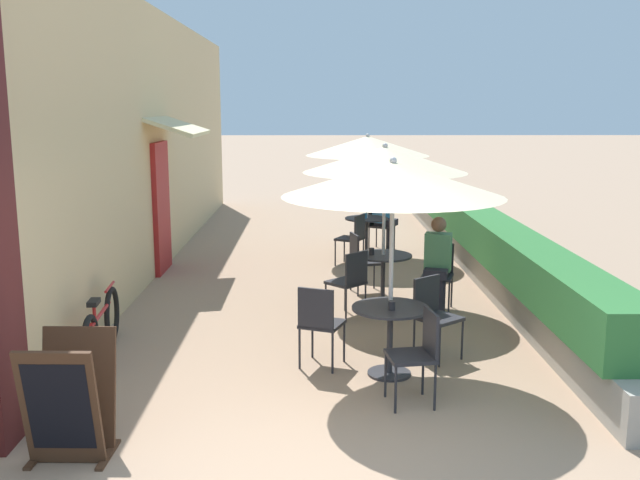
{
  "coord_description": "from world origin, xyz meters",
  "views": [
    {
      "loc": [
        0.07,
        -4.79,
        2.68
      ],
      "look_at": [
        0.15,
        4.04,
        1.0
      ],
      "focal_mm": 40.0,
      "sensor_mm": 36.0,
      "label": 1
    }
  ],
  "objects": [
    {
      "name": "ground_plane",
      "position": [
        0.0,
        0.0,
        0.0
      ],
      "size": [
        120.0,
        120.0,
        0.0
      ],
      "primitive_type": "plane",
      "color": "#9E7F66"
    },
    {
      "name": "cafe_facade_wall",
      "position": [
        -2.54,
        7.23,
        2.09
      ],
      "size": [
        0.98,
        14.74,
        4.2
      ],
      "color": "#D6B784",
      "rests_on": "ground_plane"
    },
    {
      "name": "planter_hedge",
      "position": [
        2.75,
        7.27,
        0.54
      ],
      "size": [
        0.6,
        13.74,
        1.01
      ],
      "color": "gray",
      "rests_on": "ground_plane"
    },
    {
      "name": "patio_table_near",
      "position": [
        0.83,
        2.02,
        0.51
      ],
      "size": [
        0.77,
        0.77,
        0.71
      ],
      "color": "#28282D",
      "rests_on": "ground_plane"
    },
    {
      "name": "patio_umbrella_near",
      "position": [
        0.83,
        2.02,
        1.97
      ],
      "size": [
        2.16,
        2.16,
        2.19
      ],
      "color": "#B7B7BC",
      "rests_on": "ground_plane"
    },
    {
      "name": "cafe_chair_near_left",
      "position": [
        0.13,
        2.21,
        0.52
      ],
      "size": [
        0.52,
        0.52,
        0.87
      ],
      "rotation": [
        0.0,
        0.0,
        5.91
      ],
      "color": "#232328",
      "rests_on": "ground_plane"
    },
    {
      "name": "cafe_chair_near_right",
      "position": [
        1.01,
        1.31,
        0.52
      ],
      "size": [
        0.46,
        0.46,
        0.87
      ],
      "rotation": [
        0.0,
        0.0,
        8.0
      ],
      "color": "#232328",
      "rests_on": "ground_plane"
    },
    {
      "name": "cafe_chair_near_back",
      "position": [
        1.35,
        2.53,
        0.52
      ],
      "size": [
        0.56,
        0.56,
        0.87
      ],
      "rotation": [
        0.0,
        0.0,
        10.1
      ],
      "color": "#232328",
      "rests_on": "ground_plane"
    },
    {
      "name": "coffee_cup_near",
      "position": [
        0.83,
        1.91,
        0.75
      ],
      "size": [
        0.07,
        0.07,
        0.09
      ],
      "color": "#232328",
      "rests_on": "patio_table_near"
    },
    {
      "name": "patio_table_mid",
      "position": [
        1.0,
        4.53,
        0.51
      ],
      "size": [
        0.77,
        0.77,
        0.71
      ],
      "color": "#28282D",
      "rests_on": "ground_plane"
    },
    {
      "name": "patio_umbrella_mid",
      "position": [
        1.0,
        4.53,
        1.97
      ],
      "size": [
        2.16,
        2.16,
        2.19
      ],
      "color": "#B7B7BC",
      "rests_on": "ground_plane"
    },
    {
      "name": "cafe_chair_mid_left",
      "position": [
        0.53,
        3.97,
        0.52
      ],
      "size": [
        0.57,
        0.57,
        0.87
      ],
      "rotation": [
        0.0,
        0.0,
        7.04
      ],
      "color": "#232328",
      "rests_on": "ground_plane"
    },
    {
      "name": "cafe_chair_mid_right",
      "position": [
        1.72,
        4.4,
        0.52
      ],
      "size": [
        0.5,
        0.5,
        0.87
      ],
      "rotation": [
        0.0,
        0.0,
        9.14
      ],
      "color": "#232328",
      "rests_on": "ground_plane"
    },
    {
      "name": "seated_patron_mid_right",
      "position": [
        1.69,
        4.29,
        0.69
      ],
      "size": [
        0.42,
        0.47,
        1.25
      ],
      "rotation": [
        0.0,
        0.0,
        9.14
      ],
      "color": "#23232D",
      "rests_on": "ground_plane"
    },
    {
      "name": "cafe_chair_mid_back",
      "position": [
        0.76,
        5.21,
        0.52
      ],
      "size": [
        0.48,
        0.48,
        0.87
      ],
      "rotation": [
        0.0,
        0.0,
        11.23
      ],
      "color": "#232328",
      "rests_on": "ground_plane"
    },
    {
      "name": "coffee_cup_mid",
      "position": [
        0.85,
        4.53,
        0.75
      ],
      "size": [
        0.07,
        0.07,
        0.09
      ],
      "color": "#232328",
      "rests_on": "patio_table_mid"
    },
    {
      "name": "patio_table_far",
      "position": [
        1.01,
        7.69,
        0.51
      ],
      "size": [
        0.77,
        0.77,
        0.71
      ],
      "color": "#28282D",
      "rests_on": "ground_plane"
    },
    {
      "name": "patio_umbrella_far",
      "position": [
        1.01,
        7.69,
        1.97
      ],
      "size": [
        2.16,
        2.16,
        2.19
      ],
      "color": "#B7B7BC",
      "rests_on": "ground_plane"
    },
    {
      "name": "cafe_chair_far_left",
      "position": [
        0.74,
        7.01,
        0.52
      ],
      "size": [
        0.54,
        0.54,
        0.87
      ],
      "rotation": [
        0.0,
        0.0,
        7.37
      ],
      "color": "#232328",
      "rests_on": "ground_plane"
    },
    {
      "name": "cafe_chair_far_right",
      "position": [
        1.28,
        8.37,
        0.52
      ],
      "size": [
        0.54,
        0.54,
        0.87
      ],
      "rotation": [
        0.0,
        0.0,
        10.52
      ],
      "color": "#232328",
      "rests_on": "ground_plane"
    },
    {
      "name": "seated_patron_far_right",
      "position": [
        1.38,
        8.31,
        0.69
      ],
      "size": [
        0.5,
        0.47,
        1.25
      ],
      "rotation": [
        0.0,
        0.0,
        10.52
      ],
      "color": "#23232D",
      "rests_on": "ground_plane"
    },
    {
      "name": "coffee_cup_far",
      "position": [
        0.98,
        7.63,
        0.75
      ],
      "size": [
        0.07,
        0.07,
        0.09
      ],
      "color": "teal",
      "rests_on": "patio_table_far"
    },
    {
      "name": "bicycle_leaning",
      "position": [
        -2.2,
        2.53,
        0.33
      ],
      "size": [
        0.21,
        1.74,
        0.72
      ],
      "rotation": [
        0.0,
        0.0,
        0.08
      ],
      "color": "black",
      "rests_on": "ground_plane"
    },
    {
      "name": "menu_board",
      "position": [
        -1.79,
        0.34,
        0.47
      ],
      "size": [
        0.61,
        0.65,
        0.96
      ],
      "rotation": [
        0.0,
        0.0,
        -0.02
      ],
      "color": "#422819",
      "rests_on": "ground_plane"
    }
  ]
}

